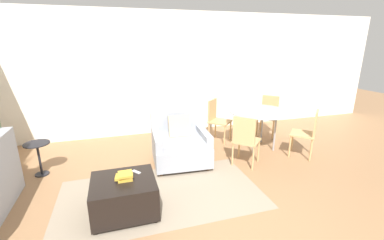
{
  "coord_description": "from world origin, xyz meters",
  "views": [
    {
      "loc": [
        -0.93,
        -2.22,
        2.07
      ],
      "look_at": [
        0.34,
        1.94,
        0.75
      ],
      "focal_mm": 24.0,
      "sensor_mm": 36.0,
      "label": 1
    }
  ],
  "objects_px": {
    "dining_chair_near_left": "(245,138)",
    "dining_chair_far_right": "(269,113)",
    "armchair": "(180,145)",
    "dining_chair_near_right": "(308,130)",
    "ottoman": "(124,195)",
    "dining_table": "(259,115)",
    "potted_plant": "(2,166)",
    "tv_remote_primary": "(136,172)",
    "book_stack": "(125,176)",
    "side_table": "(38,153)",
    "dining_chair_far_left": "(216,117)"
  },
  "relations": [
    {
      "from": "side_table",
      "to": "ottoman",
      "type": "bearing_deg",
      "value": -48.22
    },
    {
      "from": "book_stack",
      "to": "dining_chair_far_right",
      "type": "relative_size",
      "value": 0.25
    },
    {
      "from": "dining_chair_far_right",
      "to": "armchair",
      "type": "bearing_deg",
      "value": -159.85
    },
    {
      "from": "book_stack",
      "to": "dining_chair_far_left",
      "type": "bearing_deg",
      "value": 44.95
    },
    {
      "from": "dining_chair_near_right",
      "to": "dining_chair_near_left",
      "type": "bearing_deg",
      "value": -180.0
    },
    {
      "from": "dining_table",
      "to": "dining_chair_far_left",
      "type": "distance_m",
      "value": 0.93
    },
    {
      "from": "dining_chair_near_left",
      "to": "dining_chair_near_right",
      "type": "height_order",
      "value": "same"
    },
    {
      "from": "tv_remote_primary",
      "to": "dining_chair_near_right",
      "type": "height_order",
      "value": "dining_chair_near_right"
    },
    {
      "from": "armchair",
      "to": "book_stack",
      "type": "distance_m",
      "value": 1.55
    },
    {
      "from": "book_stack",
      "to": "dining_chair_far_left",
      "type": "xyz_separation_m",
      "value": [
        2.03,
        2.02,
        0.01
      ]
    },
    {
      "from": "armchair",
      "to": "dining_chair_far_left",
      "type": "height_order",
      "value": "dining_chair_far_left"
    },
    {
      "from": "ottoman",
      "to": "dining_table",
      "type": "distance_m",
      "value": 3.07
    },
    {
      "from": "tv_remote_primary",
      "to": "dining_chair_far_right",
      "type": "height_order",
      "value": "dining_chair_far_right"
    },
    {
      "from": "dining_chair_near_left",
      "to": "dining_chair_far_left",
      "type": "relative_size",
      "value": 1.0
    },
    {
      "from": "potted_plant",
      "to": "dining_chair_far_right",
      "type": "relative_size",
      "value": 1.11
    },
    {
      "from": "ottoman",
      "to": "dining_chair_far_right",
      "type": "height_order",
      "value": "dining_chair_far_right"
    },
    {
      "from": "ottoman",
      "to": "dining_table",
      "type": "height_order",
      "value": "dining_table"
    },
    {
      "from": "dining_chair_near_right",
      "to": "dining_chair_far_left",
      "type": "distance_m",
      "value": 1.83
    },
    {
      "from": "armchair",
      "to": "tv_remote_primary",
      "type": "xyz_separation_m",
      "value": [
        -0.85,
        -1.02,
        0.12
      ]
    },
    {
      "from": "tv_remote_primary",
      "to": "potted_plant",
      "type": "distance_m",
      "value": 2.41
    },
    {
      "from": "ottoman",
      "to": "book_stack",
      "type": "height_order",
      "value": "book_stack"
    },
    {
      "from": "potted_plant",
      "to": "dining_chair_far_right",
      "type": "height_order",
      "value": "potted_plant"
    },
    {
      "from": "potted_plant",
      "to": "dining_chair_near_left",
      "type": "relative_size",
      "value": 1.11
    },
    {
      "from": "side_table",
      "to": "dining_chair_far_right",
      "type": "bearing_deg",
      "value": 7.82
    },
    {
      "from": "ottoman",
      "to": "dining_table",
      "type": "xyz_separation_m",
      "value": [
        2.7,
        1.39,
        0.44
      ]
    },
    {
      "from": "book_stack",
      "to": "dining_chair_near_left",
      "type": "distance_m",
      "value": 2.15
    },
    {
      "from": "dining_chair_near_left",
      "to": "dining_chair_far_right",
      "type": "relative_size",
      "value": 1.0
    },
    {
      "from": "side_table",
      "to": "dining_chair_near_left",
      "type": "distance_m",
      "value": 3.37
    },
    {
      "from": "dining_table",
      "to": "dining_chair_far_left",
      "type": "height_order",
      "value": "dining_chair_far_left"
    },
    {
      "from": "ottoman",
      "to": "side_table",
      "type": "relative_size",
      "value": 1.41
    },
    {
      "from": "dining_chair_far_right",
      "to": "dining_table",
      "type": "bearing_deg",
      "value": -135.0
    },
    {
      "from": "dining_table",
      "to": "side_table",
      "type": "bearing_deg",
      "value": 179.76
    },
    {
      "from": "tv_remote_primary",
      "to": "dining_table",
      "type": "height_order",
      "value": "dining_table"
    },
    {
      "from": "potted_plant",
      "to": "dining_chair_near_right",
      "type": "relative_size",
      "value": 1.11
    },
    {
      "from": "dining_chair_near_left",
      "to": "dining_chair_near_right",
      "type": "xyz_separation_m",
      "value": [
        1.3,
        0.0,
        0.0
      ]
    },
    {
      "from": "dining_chair_far_left",
      "to": "dining_chair_far_right",
      "type": "bearing_deg",
      "value": -0.0
    },
    {
      "from": "book_stack",
      "to": "potted_plant",
      "type": "bearing_deg",
      "value": 140.97
    },
    {
      "from": "dining_chair_near_left",
      "to": "dining_chair_near_right",
      "type": "relative_size",
      "value": 1.0
    },
    {
      "from": "potted_plant",
      "to": "dining_chair_near_left",
      "type": "height_order",
      "value": "potted_plant"
    },
    {
      "from": "armchair",
      "to": "dining_chair_far_left",
      "type": "xyz_separation_m",
      "value": [
        1.03,
        0.85,
        0.18
      ]
    },
    {
      "from": "armchair",
      "to": "tv_remote_primary",
      "type": "distance_m",
      "value": 1.33
    },
    {
      "from": "ottoman",
      "to": "side_table",
      "type": "bearing_deg",
      "value": 131.78
    },
    {
      "from": "side_table",
      "to": "dining_chair_far_left",
      "type": "bearing_deg",
      "value": 10.82
    },
    {
      "from": "book_stack",
      "to": "dining_chair_near_left",
      "type": "xyz_separation_m",
      "value": [
        2.03,
        0.73,
        0.01
      ]
    },
    {
      "from": "ottoman",
      "to": "dining_chair_far_left",
      "type": "xyz_separation_m",
      "value": [
        2.05,
        2.03,
        0.27
      ]
    },
    {
      "from": "armchair",
      "to": "dining_table",
      "type": "bearing_deg",
      "value": 6.98
    },
    {
      "from": "ottoman",
      "to": "book_stack",
      "type": "bearing_deg",
      "value": 20.96
    },
    {
      "from": "armchair",
      "to": "book_stack",
      "type": "bearing_deg",
      "value": -130.45
    },
    {
      "from": "book_stack",
      "to": "dining_table",
      "type": "bearing_deg",
      "value": 27.22
    },
    {
      "from": "ottoman",
      "to": "dining_chair_far_left",
      "type": "relative_size",
      "value": 0.86
    }
  ]
}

